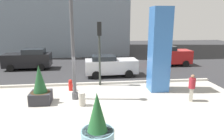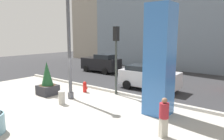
{
  "view_description": "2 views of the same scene",
  "coord_description": "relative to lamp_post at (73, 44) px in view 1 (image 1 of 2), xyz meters",
  "views": [
    {
      "loc": [
        0.01,
        -11.05,
        4.49
      ],
      "look_at": [
        1.46,
        1.12,
        1.52
      ],
      "focal_mm": 33.21,
      "sensor_mm": 36.0,
      "label": 1
    },
    {
      "loc": [
        8.84,
        -7.64,
        3.83
      ],
      "look_at": [
        1.45,
        1.7,
        1.85
      ],
      "focal_mm": 33.48,
      "sensor_mm": 36.0,
      "label": 2
    }
  ],
  "objects": [
    {
      "name": "car_passing_lane",
      "position": [
        9.07,
        8.22,
        -2.2
      ],
      "size": [
        3.88,
        2.02,
        1.97
      ],
      "color": "red",
      "rests_on": "ground_plane"
    },
    {
      "name": "curb_strip",
      "position": [
        0.79,
        2.66,
        -3.11
      ],
      "size": [
        18.0,
        0.24,
        0.16
      ],
      "primitive_type": "cube",
      "color": "#B7B2A8",
      "rests_on": "ground_plane"
    },
    {
      "name": "lamp_post",
      "position": [
        0.0,
        0.0,
        0.0
      ],
      "size": [
        0.44,
        0.44,
        6.54
      ],
      "color": "#4C4C51",
      "rests_on": "ground_plane"
    },
    {
      "name": "concrete_bollard",
      "position": [
        0.43,
        -1.02,
        -2.81
      ],
      "size": [
        0.36,
        0.36,
        0.75
      ],
      "primitive_type": "cylinder",
      "color": "#B2ADA3",
      "rests_on": "ground_plane"
    },
    {
      "name": "fire_hydrant",
      "position": [
        -0.36,
        1.55,
        -2.82
      ],
      "size": [
        0.36,
        0.26,
        0.75
      ],
      "color": "red",
      "rests_on": "ground_plane"
    },
    {
      "name": "ground_plane",
      "position": [
        0.79,
        3.54,
        -3.19
      ],
      "size": [
        60.0,
        60.0,
        0.0
      ],
      "primitive_type": "plane",
      "color": "#2D2D30"
    },
    {
      "name": "art_pillar_blue",
      "position": [
        5.3,
        1.02,
        -0.55
      ],
      "size": [
        1.17,
        1.17,
        5.28
      ],
      "primitive_type": "cube",
      "color": "#3870BC",
      "rests_on": "ground_plane"
    },
    {
      "name": "plaza_pavement",
      "position": [
        0.79,
        -2.46,
        -3.19
      ],
      "size": [
        18.0,
        10.0,
        0.02
      ],
      "primitive_type": "cube",
      "color": "#ADA89E",
      "rests_on": "ground_plane"
    },
    {
      "name": "car_curb_east",
      "position": [
        -4.7,
        8.21,
        -2.24
      ],
      "size": [
        4.2,
        2.02,
        1.9
      ],
      "color": "black",
      "rests_on": "ground_plane"
    },
    {
      "name": "pedestrian_by_curb",
      "position": [
        6.55,
        -1.08,
        -2.33
      ],
      "size": [
        0.49,
        0.49,
        1.56
      ],
      "color": "#B2AD9E",
      "rests_on": "ground_plane"
    },
    {
      "name": "potted_plant_by_pillar",
      "position": [
        -1.84,
        -0.36,
        -2.32
      ],
      "size": [
        1.12,
        1.12,
        2.17
      ],
      "color": "#2D2D33",
      "rests_on": "ground_plane"
    },
    {
      "name": "traffic_light_far_side",
      "position": [
        1.61,
        2.47,
        -0.24
      ],
      "size": [
        0.28,
        0.42,
        4.37
      ],
      "color": "#333833",
      "rests_on": "ground_plane"
    },
    {
      "name": "potted_plant_near_right",
      "position": [
        1.06,
        -5.06,
        -2.38
      ],
      "size": [
        1.17,
        1.17,
        2.17
      ],
      "color": "#7AA8B7",
      "rests_on": "ground_plane"
    },
    {
      "name": "car_curb_west",
      "position": [
        2.62,
        4.91,
        -2.32
      ],
      "size": [
        4.24,
        2.01,
        1.7
      ],
      "color": "silver",
      "rests_on": "ground_plane"
    }
  ]
}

